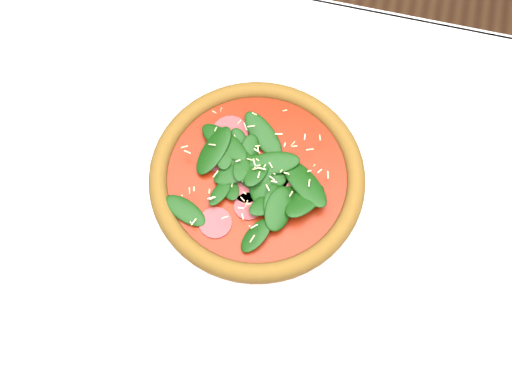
# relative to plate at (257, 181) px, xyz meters

# --- Properties ---
(ground) EXTENTS (6.00, 6.00, 0.00)m
(ground) POSITION_rel_plate_xyz_m (0.04, -0.04, -0.76)
(ground) COLOR brown
(ground) RESTS_ON ground
(dining_table) EXTENTS (1.21, 0.81, 0.75)m
(dining_table) POSITION_rel_plate_xyz_m (0.04, -0.04, -0.11)
(dining_table) COLOR white
(dining_table) RESTS_ON ground
(plate) EXTENTS (0.37, 0.37, 0.02)m
(plate) POSITION_rel_plate_xyz_m (0.00, 0.00, 0.00)
(plate) COLOR white
(plate) RESTS_ON dining_table
(pizza) EXTENTS (0.38, 0.38, 0.04)m
(pizza) POSITION_rel_plate_xyz_m (-0.00, 0.00, 0.02)
(pizza) COLOR brown
(pizza) RESTS_ON plate
(napkin) EXTENTS (0.17, 0.12, 0.01)m
(napkin) POSITION_rel_plate_xyz_m (-0.17, -0.25, -0.00)
(napkin) COLOR white
(napkin) RESTS_ON dining_table
(fork) EXTENTS (0.08, 0.17, 0.00)m
(fork) POSITION_rel_plate_xyz_m (-0.18, -0.22, 0.01)
(fork) COLOR silver
(fork) RESTS_ON napkin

